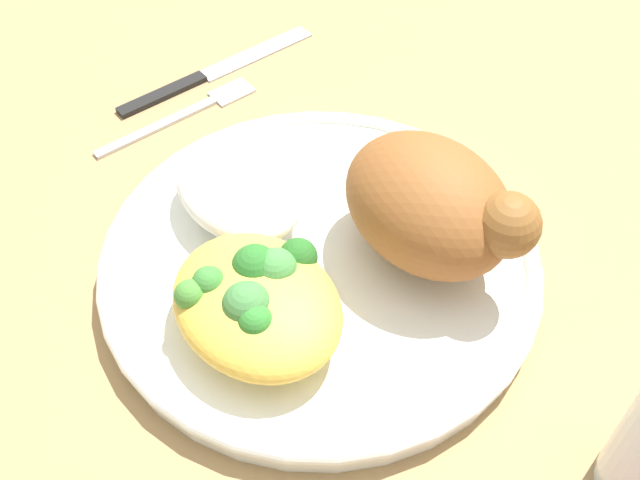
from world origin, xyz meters
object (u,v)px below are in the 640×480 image
at_px(roasted_chicken, 433,205).
at_px(fork, 185,112).
at_px(mac_cheese_with_broccoli, 257,298).
at_px(knife, 202,75).
at_px(plate, 320,260).
at_px(rice_pile, 238,190).

relative_size(roasted_chicken, fork, 0.89).
distance_m(mac_cheese_with_broccoli, knife, 0.27).
bearing_deg(roasted_chicken, mac_cheese_with_broccoli, -99.17).
bearing_deg(mac_cheese_with_broccoli, roasted_chicken, 80.83).
distance_m(mac_cheese_with_broccoli, fork, 0.23).
height_order(mac_cheese_with_broccoli, knife, mac_cheese_with_broccoli).
distance_m(plate, rice_pile, 0.07).
relative_size(plate, roasted_chicken, 2.25).
distance_m(plate, mac_cheese_with_broccoli, 0.07).
height_order(rice_pile, knife, rice_pile).
bearing_deg(plate, rice_pile, -162.81).
relative_size(plate, rice_pile, 2.83).
distance_m(rice_pile, knife, 0.18).
xyz_separation_m(rice_pile, fork, (-0.13, 0.03, -0.03)).
bearing_deg(fork, mac_cheese_with_broccoli, -18.93).
bearing_deg(plate, mac_cheese_with_broccoli, -71.99).
relative_size(plate, mac_cheese_with_broccoli, 2.55).
relative_size(mac_cheese_with_broccoli, fork, 0.79).
bearing_deg(roasted_chicken, rice_pile, -143.18).
relative_size(roasted_chicken, knife, 0.66).
relative_size(mac_cheese_with_broccoli, knife, 0.59).
bearing_deg(roasted_chicken, plate, -124.39).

